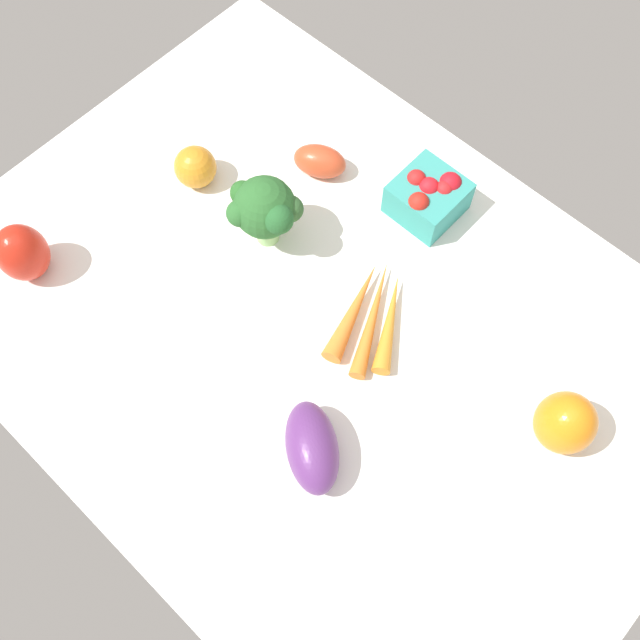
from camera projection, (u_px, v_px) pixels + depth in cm
name	position (u px, v px, depth cm)	size (l,w,h in cm)	color
tablecloth	(320.00, 329.00, 102.08)	(104.00, 76.00, 2.00)	white
bell_pepper_orange	(565.00, 423.00, 90.70)	(7.56, 7.56, 9.06)	orange
carrot_bunch	(370.00, 316.00, 100.42)	(13.36, 17.22, 2.82)	orange
eggplant	(312.00, 447.00, 90.75)	(11.84, 6.42, 6.42)	#613175
bell_pepper_red	(22.00, 253.00, 100.70)	(7.10, 7.10, 9.31)	red
berry_basket	(429.00, 196.00, 106.12)	(9.32, 9.32, 6.99)	teal
heirloom_tomato_orange	(195.00, 167.00, 108.59)	(6.24, 6.24, 6.24)	orange
broccoli_head	(265.00, 209.00, 100.22)	(10.57, 9.32, 12.01)	#9ED181
roma_tomato	(320.00, 161.00, 109.87)	(7.93, 4.86, 4.86)	#D04827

